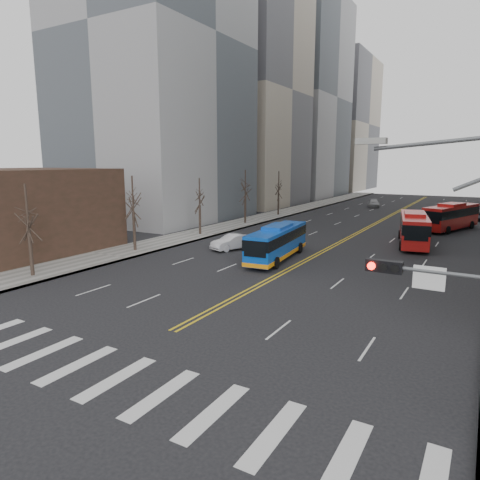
% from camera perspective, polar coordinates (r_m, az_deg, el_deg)
% --- Properties ---
extents(ground, '(220.00, 220.00, 0.00)m').
position_cam_1_polar(ground, '(19.75, -18.59, -16.27)').
color(ground, black).
extents(sidewalk_left, '(5.00, 130.00, 0.15)m').
position_cam_1_polar(sidewalk_left, '(64.49, 2.06, 2.73)').
color(sidewalk_left, slate).
rests_on(sidewalk_left, ground).
extents(crosswalk, '(26.70, 4.00, 0.01)m').
position_cam_1_polar(crosswalk, '(19.75, -18.59, -16.26)').
color(crosswalk, silver).
rests_on(crosswalk, ground).
extents(centerline, '(0.55, 100.00, 0.01)m').
position_cam_1_polar(centerline, '(68.31, 18.46, 2.57)').
color(centerline, gold).
rests_on(centerline, ground).
extents(office_towers, '(83.00, 134.00, 58.00)m').
position_cam_1_polar(office_towers, '(82.43, 21.65, 20.36)').
color(office_towers, gray).
rests_on(office_towers, ground).
extents(storefront, '(14.00, 18.00, 8.00)m').
position_cam_1_polar(storefront, '(46.21, -29.19, 3.27)').
color(storefront, '#312318').
rests_on(storefront, ground).
extents(street_trees, '(35.20, 47.20, 7.60)m').
position_cam_1_polar(street_trees, '(50.55, 5.85, 6.03)').
color(street_trees, '#2E231C').
rests_on(street_trees, ground).
extents(blue_bus, '(3.33, 10.79, 3.12)m').
position_cam_1_polar(blue_bus, '(38.55, 5.01, -0.17)').
color(blue_bus, blue).
rests_on(blue_bus, ground).
extents(red_bus_near, '(4.52, 11.23, 3.48)m').
position_cam_1_polar(red_bus_near, '(48.51, 22.16, 1.63)').
color(red_bus_near, red).
rests_on(red_bus_near, ground).
extents(red_bus_far, '(6.00, 11.20, 3.48)m').
position_cam_1_polar(red_bus_far, '(61.07, 26.33, 2.98)').
color(red_bus_far, red).
rests_on(red_bus_far, ground).
extents(car_white, '(3.22, 4.93, 1.53)m').
position_cam_1_polar(car_white, '(42.82, -0.96, -0.26)').
color(car_white, silver).
rests_on(car_white, ground).
extents(car_dark_mid, '(2.79, 4.26, 1.35)m').
position_cam_1_polar(car_dark_mid, '(56.35, 22.71, 1.42)').
color(car_dark_mid, black).
rests_on(car_dark_mid, ground).
extents(car_silver, '(3.26, 5.36, 1.45)m').
position_cam_1_polar(car_silver, '(87.25, 17.39, 4.70)').
color(car_silver, gray).
rests_on(car_silver, ground).
extents(car_dark_far, '(2.10, 4.53, 1.26)m').
position_cam_1_polar(car_dark_far, '(73.82, 29.17, 2.82)').
color(car_dark_far, black).
rests_on(car_dark_far, ground).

